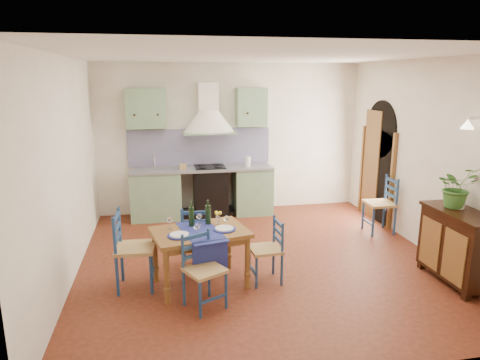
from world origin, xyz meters
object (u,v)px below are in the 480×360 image
potted_plant (457,187)px  sideboard (458,244)px  dining_table (201,237)px  chair_near (203,270)px

potted_plant → sideboard: bearing=-96.3°
dining_table → potted_plant: bearing=-6.1°
dining_table → potted_plant: size_ratio=2.39×
chair_near → sideboard: 3.19m
dining_table → sideboard: (3.16, -0.52, -0.13)m
chair_near → sideboard: sideboard is taller
dining_table → chair_near: dining_table is taller
sideboard → dining_table: bearing=170.6°
sideboard → potted_plant: size_ratio=1.99×
chair_near → potted_plant: size_ratio=1.62×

